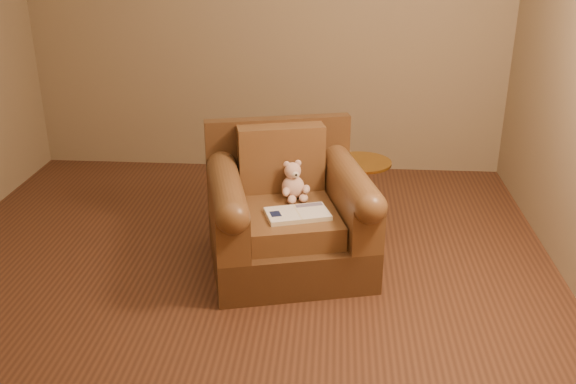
{
  "coord_description": "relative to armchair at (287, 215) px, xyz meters",
  "views": [
    {
      "loc": [
        0.58,
        -3.34,
        2.0
      ],
      "look_at": [
        0.31,
        0.18,
        0.52
      ],
      "focal_mm": 40.0,
      "sensor_mm": 36.0,
      "label": 1
    }
  ],
  "objects": [
    {
      "name": "side_table",
      "position": [
        0.46,
        0.38,
        -0.03
      ],
      "size": [
        0.4,
        0.4,
        0.55
      ],
      "color": "gold",
      "rests_on": "floor"
    },
    {
      "name": "armchair",
      "position": [
        0.0,
        0.0,
        0.0
      ],
      "size": [
        1.13,
        1.1,
        0.85
      ],
      "rotation": [
        0.0,
        0.0,
        0.25
      ],
      "color": "#4A2E18",
      "rests_on": "floor"
    },
    {
      "name": "floor",
      "position": [
        -0.3,
        -0.26,
        -0.33
      ],
      "size": [
        4.0,
        4.0,
        0.0
      ],
      "primitive_type": "plane",
      "color": "#4F2C1B",
      "rests_on": "ground"
    },
    {
      "name": "teddy_bear",
      "position": [
        0.03,
        0.09,
        0.17
      ],
      "size": [
        0.18,
        0.21,
        0.25
      ],
      "rotation": [
        0.0,
        0.0,
        0.4
      ],
      "color": "beige",
      "rests_on": "armchair"
    },
    {
      "name": "guidebook",
      "position": [
        0.07,
        -0.18,
        0.09
      ],
      "size": [
        0.42,
        0.32,
        0.03
      ],
      "rotation": [
        0.0,
        0.0,
        0.31
      ],
      "color": "beige",
      "rests_on": "armchair"
    }
  ]
}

